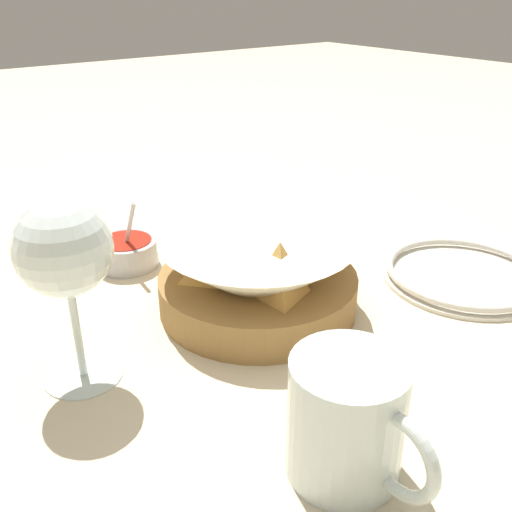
{
  "coord_description": "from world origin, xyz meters",
  "views": [
    {
      "loc": [
        0.42,
        -0.34,
        0.32
      ],
      "look_at": [
        -0.0,
        -0.02,
        0.06
      ],
      "focal_mm": 40.0,
      "sensor_mm": 36.0,
      "label": 1
    }
  ],
  "objects": [
    {
      "name": "ground_plane",
      "position": [
        0.0,
        0.0,
        0.0
      ],
      "size": [
        4.0,
        4.0,
        0.0
      ],
      "primitive_type": "plane",
      "color": "beige"
    },
    {
      "name": "food_basket",
      "position": [
        -0.0,
        -0.02,
        0.04
      ],
      "size": [
        0.21,
        0.21,
        0.09
      ],
      "color": "olive",
      "rests_on": "ground_plane"
    },
    {
      "name": "sauce_cup",
      "position": [
        -0.18,
        -0.08,
        0.02
      ],
      "size": [
        0.08,
        0.08,
        0.09
      ],
      "color": "#B7B7BC",
      "rests_on": "ground_plane"
    },
    {
      "name": "wine_glass",
      "position": [
        0.0,
        -0.21,
        0.12
      ],
      "size": [
        0.08,
        0.08,
        0.16
      ],
      "color": "silver",
      "rests_on": "ground_plane"
    },
    {
      "name": "beer_mug",
      "position": [
        0.22,
        -0.1,
        0.04
      ],
      "size": [
        0.12,
        0.08,
        0.09
      ],
      "color": "silver",
      "rests_on": "ground_plane"
    },
    {
      "name": "side_plate",
      "position": [
        0.1,
        0.21,
        0.01
      ],
      "size": [
        0.18,
        0.18,
        0.01
      ],
      "color": "silver",
      "rests_on": "ground_plane"
    },
    {
      "name": "napkin",
      "position": [
        -0.13,
        0.15,
        0.0
      ],
      "size": [
        0.11,
        0.07,
        0.01
      ],
      "color": "white",
      "rests_on": "ground_plane"
    }
  ]
}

